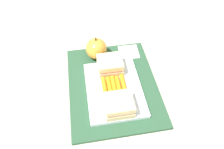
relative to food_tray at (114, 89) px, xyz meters
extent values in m
plane|color=#B7AD99|center=(0.03, 0.00, -0.02)|extent=(2.40, 2.40, 0.00)
cube|color=#284C33|center=(0.03, 0.00, -0.01)|extent=(0.36, 0.28, 0.01)
cube|color=white|center=(0.00, 0.00, 0.00)|extent=(0.23, 0.17, 0.01)
cube|color=#DBC189|center=(-0.08, 0.00, 0.01)|extent=(0.07, 0.08, 0.02)
cube|color=pink|center=(-0.08, 0.00, 0.03)|extent=(0.07, 0.07, 0.01)
cube|color=#DBC189|center=(-0.08, 0.00, 0.04)|extent=(0.07, 0.08, 0.02)
cube|color=#DBC189|center=(0.08, 0.00, 0.01)|extent=(0.07, 0.08, 0.02)
cube|color=pink|center=(0.08, 0.00, 0.03)|extent=(0.07, 0.07, 0.01)
cube|color=#DBC189|center=(0.08, 0.00, 0.04)|extent=(0.07, 0.08, 0.02)
cylinder|color=orange|center=(0.00, -0.03, 0.01)|extent=(0.08, 0.01, 0.02)
cylinder|color=orange|center=(0.00, -0.01, 0.01)|extent=(0.08, 0.01, 0.02)
cylinder|color=orange|center=(0.00, 0.00, 0.01)|extent=(0.08, 0.01, 0.02)
cylinder|color=orange|center=(0.00, 0.01, 0.01)|extent=(0.08, 0.01, 0.01)
cylinder|color=orange|center=(0.00, 0.03, 0.01)|extent=(0.08, 0.01, 0.02)
sphere|color=gold|center=(0.16, 0.03, 0.03)|extent=(0.07, 0.07, 0.07)
cylinder|color=brown|center=(0.16, 0.03, 0.07)|extent=(0.01, 0.01, 0.01)
cube|color=white|center=(0.16, -0.08, 0.00)|extent=(0.07, 0.07, 0.00)
camera|label=1|loc=(-0.40, 0.07, 0.54)|focal=34.41mm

